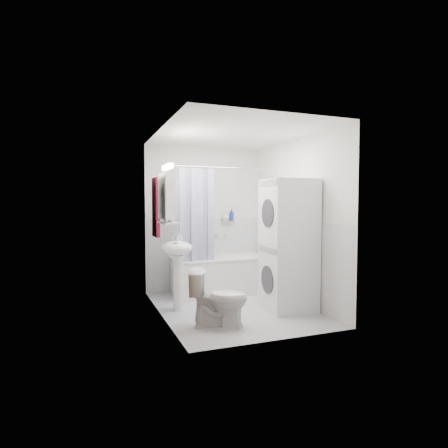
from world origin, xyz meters
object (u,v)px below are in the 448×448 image
object	(u,v)px
sink	(177,259)
toilet	(219,298)
bathtub	(221,273)
washer_dryer	(288,245)

from	to	relation	value
sink	toilet	bearing A→B (deg)	-69.52
bathtub	washer_dryer	size ratio (longest dim) A/B	0.87
bathtub	washer_dryer	distance (m)	1.45
washer_dryer	toilet	distance (m)	1.30
bathtub	sink	size ratio (longest dim) A/B	1.49
bathtub	toilet	xyz separation A→B (m)	(-0.60, -1.56, 0.01)
washer_dryer	bathtub	bearing A→B (deg)	116.64
sink	washer_dryer	distance (m)	1.52
sink	toilet	world-z (taller)	sink
sink	washer_dryer	bearing A→B (deg)	-18.83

